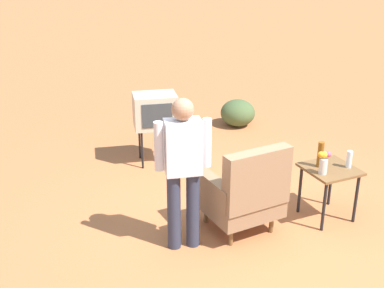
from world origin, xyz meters
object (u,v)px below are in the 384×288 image
Objects in this scene: bottle_short_clear at (349,159)px; bottle_tall_amber at (320,155)px; side_table at (330,175)px; tv_on_stand at (155,111)px; flower_vase at (324,161)px; armchair at (244,192)px; person_standing at (183,166)px.

bottle_short_clear is 0.67× the size of bottle_tall_amber.
side_table is 0.61× the size of tv_on_stand.
side_table is 2.11× the size of bottle_tall_amber.
tv_on_stand is 3.89× the size of flower_vase.
flower_vase is at bearing 114.92° from tv_on_stand.
armchair is 0.65× the size of person_standing.
tv_on_stand is at bearing -61.78° from bottle_tall_amber.
armchair reaches higher than bottle_short_clear.
tv_on_stand is at bearing -83.86° from armchair.
armchair is at bearing -6.68° from side_table.
flower_vase is (-1.58, 0.21, -0.16)m from person_standing.
side_table is 2.39× the size of flower_vase.
bottle_tall_amber is at bearing 118.22° from tv_on_stand.
person_standing is 5.47× the size of bottle_tall_amber.
side_table is 0.28m from bottle_short_clear.
person_standing is at bearing -4.32° from side_table.
flower_vase is at bearing 1.92° from bottle_short_clear.
side_table is at bearing 119.22° from tv_on_stand.
person_standing is at bearing -1.74° from bottle_tall_amber.
person_standing is 1.60m from flower_vase.
flower_vase is (0.08, 0.16, -0.00)m from bottle_tall_amber.
armchair is 2.18m from tv_on_stand.
bottle_short_clear is at bearing 174.07° from person_standing.
bottle_short_clear is at bearing 152.20° from bottle_tall_amber.
bottle_tall_amber is (-0.94, 0.04, 0.29)m from armchair.
side_table is at bearing 175.68° from person_standing.
tv_on_stand is (0.23, -2.15, 0.28)m from armchair.
tv_on_stand is at bearing -102.74° from person_standing.
bottle_tall_amber reaches higher than side_table.
flower_vase is (-0.86, 0.20, 0.28)m from armchair.
bottle_short_clear is (-0.19, 0.07, 0.19)m from side_table.
tv_on_stand is (1.27, -2.27, 0.24)m from side_table.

